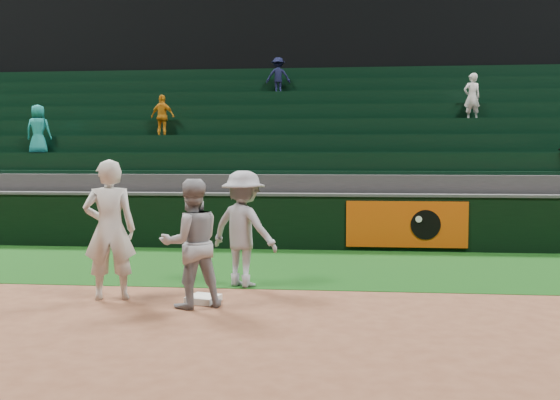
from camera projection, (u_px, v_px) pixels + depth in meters
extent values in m
plane|color=brown|center=(227.00, 302.00, 8.84)|extent=(70.00, 70.00, 0.00)
cube|color=#0D370E|center=(257.00, 265.00, 11.82)|extent=(36.00, 4.20, 0.01)
cube|color=black|center=(304.00, 61.00, 25.74)|extent=(40.00, 12.00, 12.00)
cube|color=white|center=(203.00, 299.00, 8.85)|extent=(0.50, 0.50, 0.09)
imported|color=silver|center=(110.00, 230.00, 8.97)|extent=(0.84, 0.66, 2.02)
imported|color=#9A9BA3|center=(191.00, 243.00, 8.51)|extent=(1.07, 0.99, 1.76)
imported|color=#9899A5|center=(244.00, 229.00, 9.86)|extent=(1.36, 1.14, 1.83)
cube|color=black|center=(270.00, 222.00, 13.96)|extent=(36.00, 0.35, 1.20)
cube|color=#D84C0A|center=(407.00, 224.00, 13.47)|extent=(2.60, 0.05, 1.00)
cylinder|color=black|center=(426.00, 225.00, 13.40)|extent=(0.64, 0.02, 0.64)
cylinder|color=white|center=(419.00, 219.00, 13.39)|extent=(0.14, 0.02, 0.14)
cube|color=#424244|center=(270.00, 194.00, 13.91)|extent=(36.00, 0.40, 0.06)
cube|color=#313133|center=(274.00, 209.00, 14.66)|extent=(36.00, 0.85, 1.65)
cube|color=black|center=(275.00, 163.00, 14.84)|extent=(36.00, 0.14, 0.50)
cube|color=black|center=(274.00, 172.00, 14.69)|extent=(36.00, 0.45, 0.08)
cube|color=#313133|center=(277.00, 197.00, 15.49)|extent=(36.00, 0.85, 2.10)
cube|color=black|center=(278.00, 145.00, 15.65)|extent=(36.00, 0.14, 0.50)
cube|color=black|center=(278.00, 154.00, 15.50)|extent=(36.00, 0.45, 0.08)
cube|color=#313133|center=(281.00, 187.00, 16.32)|extent=(36.00, 0.85, 2.55)
cube|color=black|center=(282.00, 129.00, 16.46)|extent=(36.00, 0.14, 0.50)
cube|color=black|center=(281.00, 136.00, 16.31)|extent=(36.00, 0.45, 0.08)
cube|color=#313133|center=(284.00, 177.00, 17.15)|extent=(36.00, 0.85, 3.00)
cube|color=black|center=(285.00, 114.00, 17.28)|extent=(36.00, 0.14, 0.50)
cube|color=black|center=(284.00, 121.00, 17.12)|extent=(36.00, 0.45, 0.08)
cube|color=#313133|center=(287.00, 168.00, 17.97)|extent=(36.00, 0.85, 3.45)
cube|color=black|center=(287.00, 100.00, 18.09)|extent=(36.00, 0.14, 0.50)
cube|color=black|center=(287.00, 107.00, 17.93)|extent=(36.00, 0.45, 0.08)
cube|color=#313133|center=(289.00, 160.00, 18.80)|extent=(36.00, 0.85, 3.90)
cube|color=black|center=(290.00, 88.00, 18.90)|extent=(36.00, 0.14, 0.50)
cube|color=black|center=(289.00, 94.00, 18.75)|extent=(36.00, 0.45, 0.08)
cube|color=#313133|center=(291.00, 153.00, 19.63)|extent=(36.00, 0.85, 4.35)
cube|color=black|center=(292.00, 76.00, 19.71)|extent=(36.00, 0.14, 0.50)
cube|color=black|center=(292.00, 82.00, 19.56)|extent=(36.00, 0.45, 0.08)
imported|color=#167D7C|center=(38.00, 130.00, 15.94)|extent=(0.66, 0.46, 1.29)
imported|color=#C67A12|center=(163.00, 117.00, 16.46)|extent=(0.71, 0.42, 1.14)
imported|color=silver|center=(472.00, 97.00, 16.45)|extent=(0.52, 0.41, 1.26)
imported|color=black|center=(278.00, 76.00, 18.62)|extent=(0.76, 0.49, 1.12)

